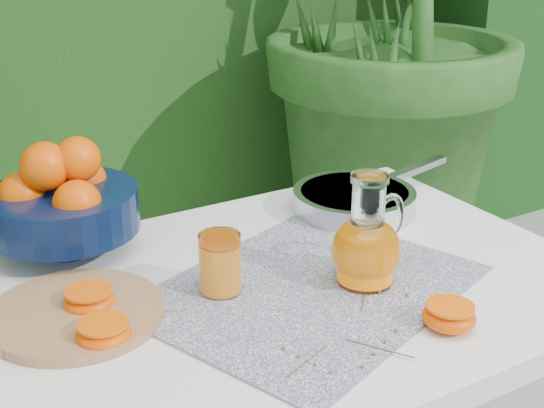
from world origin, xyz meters
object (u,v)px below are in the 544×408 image
cutting_board (76,314)px  saute_pan (355,199)px  white_table (278,329)px  juice_pitcher (367,246)px  fruit_bowl (61,201)px

cutting_board → saute_pan: saute_pan is taller
white_table → juice_pitcher: juice_pitcher is taller
cutting_board → fruit_bowl: fruit_bowl is taller
fruit_bowl → cutting_board: bearing=-103.6°
white_table → fruit_bowl: size_ratio=3.48×
fruit_bowl → juice_pitcher: fruit_bowl is taller
fruit_bowl → saute_pan: fruit_bowl is taller
cutting_board → fruit_bowl: bearing=76.4°
cutting_board → juice_pitcher: size_ratio=1.42×
white_table → fruit_bowl: (-0.25, 0.29, 0.17)m
white_table → juice_pitcher: (0.12, -0.07, 0.15)m
white_table → fruit_bowl: fruit_bowl is taller
cutting_board → saute_pan: (0.59, 0.12, 0.02)m
cutting_board → juice_pitcher: 0.45m
white_table → saute_pan: size_ratio=2.30×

